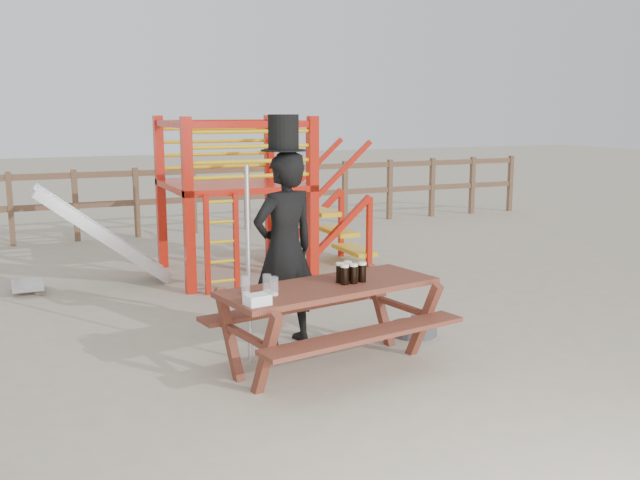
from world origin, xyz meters
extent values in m
plane|color=tan|center=(0.00, 0.00, 0.00)|extent=(60.00, 60.00, 0.00)
cube|color=brown|center=(0.00, 7.00, 1.10)|extent=(15.00, 0.06, 0.10)
cube|color=brown|center=(0.00, 7.00, 0.60)|extent=(15.00, 0.06, 0.10)
cube|color=brown|center=(-2.50, 7.00, 0.60)|extent=(0.09, 0.09, 1.20)
cube|color=brown|center=(-1.50, 7.00, 0.60)|extent=(0.09, 0.09, 1.20)
cube|color=brown|center=(-0.50, 7.00, 0.60)|extent=(0.09, 0.09, 1.20)
cube|color=brown|center=(0.50, 7.00, 0.60)|extent=(0.09, 0.09, 1.20)
cube|color=brown|center=(1.50, 7.00, 0.60)|extent=(0.09, 0.09, 1.20)
cube|color=brown|center=(2.50, 7.00, 0.60)|extent=(0.09, 0.09, 1.20)
cube|color=brown|center=(3.50, 7.00, 0.60)|extent=(0.09, 0.09, 1.20)
cube|color=brown|center=(4.50, 7.00, 0.60)|extent=(0.09, 0.09, 1.20)
cube|color=brown|center=(5.50, 7.00, 0.60)|extent=(0.09, 0.09, 1.20)
cube|color=brown|center=(6.50, 7.00, 0.60)|extent=(0.09, 0.09, 1.20)
cube|color=brown|center=(7.50, 7.00, 0.60)|extent=(0.09, 0.09, 1.20)
cube|color=red|center=(-0.60, 2.80, 1.05)|extent=(0.12, 0.12, 2.10)
cube|color=red|center=(1.00, 2.80, 1.05)|extent=(0.12, 0.12, 2.10)
cube|color=red|center=(-0.60, 4.40, 1.05)|extent=(0.12, 0.12, 2.10)
cube|color=red|center=(1.00, 4.40, 1.05)|extent=(0.12, 0.12, 2.10)
cube|color=red|center=(0.20, 3.60, 1.20)|extent=(1.72, 1.72, 0.08)
cube|color=red|center=(0.20, 2.80, 2.00)|extent=(1.60, 0.08, 0.08)
cube|color=red|center=(0.20, 4.40, 2.00)|extent=(1.60, 0.08, 0.08)
cube|color=red|center=(-0.60, 3.60, 2.00)|extent=(0.08, 1.60, 0.08)
cube|color=red|center=(1.00, 3.60, 2.00)|extent=(0.08, 1.60, 0.08)
cylinder|color=gold|center=(0.20, 2.80, 1.38)|extent=(1.50, 0.05, 0.05)
cylinder|color=gold|center=(0.20, 4.40, 1.38)|extent=(1.50, 0.05, 0.05)
cylinder|color=gold|center=(0.20, 2.80, 1.56)|extent=(1.50, 0.05, 0.05)
cylinder|color=gold|center=(0.20, 4.40, 1.56)|extent=(1.50, 0.05, 0.05)
cylinder|color=gold|center=(0.20, 2.80, 1.74)|extent=(1.50, 0.05, 0.05)
cylinder|color=gold|center=(0.20, 4.40, 1.74)|extent=(1.50, 0.05, 0.05)
cylinder|color=gold|center=(0.20, 2.80, 1.92)|extent=(1.50, 0.05, 0.05)
cylinder|color=gold|center=(0.20, 4.40, 1.92)|extent=(1.50, 0.05, 0.05)
cube|color=red|center=(-0.43, 2.65, 0.60)|extent=(0.06, 0.06, 1.20)
cube|color=red|center=(-0.07, 2.65, 0.60)|extent=(0.06, 0.06, 1.20)
cylinder|color=gold|center=(-0.25, 2.65, 0.15)|extent=(0.36, 0.04, 0.04)
cylinder|color=gold|center=(-0.25, 2.65, 0.39)|extent=(0.36, 0.04, 0.04)
cylinder|color=gold|center=(-0.25, 2.65, 0.63)|extent=(0.36, 0.04, 0.04)
cylinder|color=gold|center=(-0.25, 2.65, 0.87)|extent=(0.36, 0.04, 0.04)
cylinder|color=gold|center=(-0.25, 2.65, 1.11)|extent=(0.36, 0.04, 0.04)
cube|color=gold|center=(1.15, 3.60, 1.08)|extent=(0.30, 0.90, 0.06)
cube|color=gold|center=(1.43, 3.60, 0.78)|extent=(0.30, 0.90, 0.06)
cube|color=gold|center=(1.71, 3.60, 0.48)|extent=(0.30, 0.90, 0.06)
cube|color=gold|center=(1.99, 3.60, 0.18)|extent=(0.30, 0.90, 0.06)
cube|color=red|center=(1.55, 3.15, 0.60)|extent=(0.95, 0.08, 0.86)
cube|color=red|center=(1.55, 4.05, 0.60)|extent=(0.95, 0.08, 0.86)
cube|color=silver|center=(-1.50, 3.60, 0.62)|extent=(1.53, 0.55, 1.21)
cube|color=silver|center=(-1.50, 3.33, 0.66)|extent=(1.58, 0.04, 1.28)
cube|color=silver|center=(-1.50, 3.87, 0.66)|extent=(1.58, 0.04, 1.28)
cube|color=silver|center=(-2.40, 3.60, 0.10)|extent=(0.35, 0.55, 0.05)
cube|color=brown|center=(-0.12, -0.14, 0.70)|extent=(1.96, 1.02, 0.05)
cube|color=brown|center=(-0.03, -0.64, 0.42)|extent=(1.89, 0.59, 0.04)
cube|color=brown|center=(-0.21, 0.37, 0.42)|extent=(1.89, 0.59, 0.04)
cube|color=brown|center=(-0.90, -0.28, 0.34)|extent=(0.27, 1.12, 0.67)
cube|color=brown|center=(0.66, 0.00, 0.34)|extent=(0.27, 1.12, 0.67)
imported|color=black|center=(-0.25, 0.58, 0.91)|extent=(0.75, 0.59, 1.81)
cube|color=#0F7F0B|center=(-0.28, 0.72, 1.12)|extent=(0.07, 0.04, 0.42)
cylinder|color=black|center=(-0.25, 0.58, 1.82)|extent=(0.41, 0.41, 0.01)
cylinder|color=black|center=(-0.25, 0.58, 1.98)|extent=(0.28, 0.28, 0.31)
cube|color=white|center=(-0.28, 0.72, 2.09)|extent=(0.14, 0.04, 0.04)
cylinder|color=#B2B2B7|center=(-0.70, 0.27, 0.86)|extent=(0.04, 0.04, 1.72)
cylinder|color=#3E3E44|center=(1.01, 0.33, 0.05)|extent=(0.45, 0.45, 0.10)
cylinder|color=#3E3E44|center=(1.01, 0.33, 0.15)|extent=(0.05, 0.05, 0.09)
cube|color=white|center=(-0.88, -0.49, 0.76)|extent=(0.20, 0.17, 0.08)
cylinder|color=black|center=(0.00, -0.19, 0.80)|extent=(0.07, 0.07, 0.15)
cylinder|color=#EEE5C2|center=(0.00, -0.19, 0.89)|extent=(0.07, 0.07, 0.02)
cylinder|color=black|center=(0.08, -0.18, 0.80)|extent=(0.07, 0.07, 0.15)
cylinder|color=#EEE5C2|center=(0.08, -0.18, 0.89)|extent=(0.07, 0.07, 0.02)
cylinder|color=black|center=(0.17, -0.16, 0.80)|extent=(0.07, 0.07, 0.15)
cylinder|color=#EEE5C2|center=(0.17, -0.16, 0.89)|extent=(0.07, 0.07, 0.02)
cylinder|color=black|center=(-0.01, -0.11, 0.80)|extent=(0.07, 0.07, 0.15)
cylinder|color=#EEE5C2|center=(-0.01, -0.11, 0.89)|extent=(0.07, 0.07, 0.02)
cylinder|color=black|center=(0.08, -0.08, 0.80)|extent=(0.07, 0.07, 0.15)
cylinder|color=#EEE5C2|center=(0.08, -0.08, 0.89)|extent=(0.07, 0.07, 0.02)
cylinder|color=silver|center=(-0.87, -0.17, 0.80)|extent=(0.07, 0.07, 0.15)
cylinder|color=#EEE5C2|center=(-0.87, -0.17, 0.73)|extent=(0.06, 0.06, 0.02)
cylinder|color=silver|center=(-0.69, -0.18, 0.80)|extent=(0.07, 0.07, 0.15)
cylinder|color=#EEE5C2|center=(-0.69, -0.18, 0.73)|extent=(0.06, 0.06, 0.02)
cylinder|color=silver|center=(-0.67, -0.28, 0.80)|extent=(0.07, 0.07, 0.15)
cylinder|color=#EEE5C2|center=(-0.67, -0.28, 0.73)|extent=(0.06, 0.06, 0.02)
camera|label=1|loc=(-2.57, -5.43, 2.17)|focal=40.00mm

